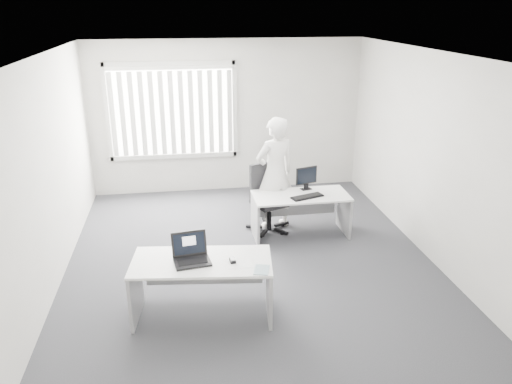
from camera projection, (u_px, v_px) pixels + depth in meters
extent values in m
plane|color=#414147|center=(251.00, 262.00, 6.94)|extent=(6.00, 6.00, 0.00)
cube|color=beige|center=(227.00, 117.00, 9.21)|extent=(5.00, 0.02, 2.80)
cube|color=beige|center=(308.00, 288.00, 3.67)|extent=(5.00, 0.02, 2.80)
cube|color=beige|center=(48.00, 175.00, 6.08)|extent=(0.02, 6.00, 2.80)
cube|color=beige|center=(431.00, 157.00, 6.80)|extent=(0.02, 6.00, 2.80)
cube|color=white|center=(250.00, 54.00, 5.95)|extent=(5.00, 6.00, 0.02)
cube|color=#BBBBB7|center=(172.00, 111.00, 8.98)|extent=(2.32, 0.06, 1.76)
cube|color=white|center=(201.00, 262.00, 5.51)|extent=(1.62, 0.90, 0.03)
cube|color=#979699|center=(136.00, 291.00, 5.61)|extent=(0.12, 0.67, 0.68)
cube|color=#979699|center=(269.00, 288.00, 5.66)|extent=(0.12, 0.67, 0.68)
cube|color=white|center=(301.00, 196.00, 7.54)|extent=(1.45, 0.70, 0.03)
cube|color=#979699|center=(255.00, 219.00, 7.54)|extent=(0.04, 0.62, 0.63)
cube|color=#979699|center=(344.00, 213.00, 7.76)|extent=(0.04, 0.62, 0.63)
cylinder|color=black|center=(269.00, 227.00, 7.91)|extent=(0.78, 0.78, 0.08)
cylinder|color=black|center=(269.00, 216.00, 7.85)|extent=(0.07, 0.07, 0.46)
cube|color=black|center=(269.00, 203.00, 7.76)|extent=(0.60, 0.60, 0.07)
cube|color=black|center=(262.00, 180.00, 7.82)|extent=(0.43, 0.22, 0.55)
imported|color=white|center=(275.00, 173.00, 7.75)|extent=(0.76, 0.62, 1.78)
cube|color=white|center=(238.00, 264.00, 5.44)|extent=(0.30, 0.21, 0.00)
cube|color=white|center=(262.00, 270.00, 5.30)|extent=(0.21, 0.25, 0.01)
cube|color=black|center=(307.00, 197.00, 7.43)|extent=(0.53, 0.32, 0.02)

